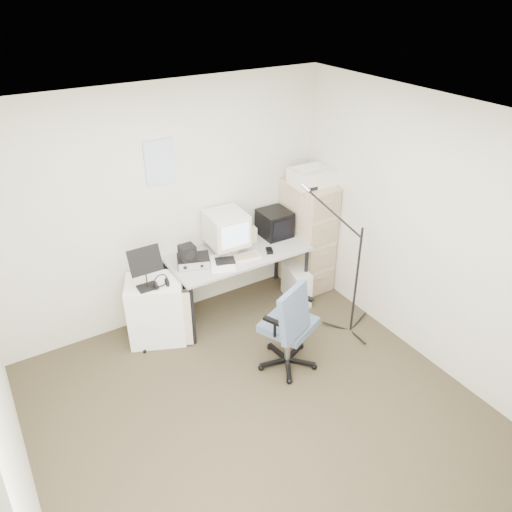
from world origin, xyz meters
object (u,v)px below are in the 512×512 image
desk (239,281)px  side_cart (156,310)px  office_chair (289,323)px  filing_cabinet (308,236)px

desk → side_cart: desk is taller
office_chair → side_cart: 1.39m
side_cart → office_chair: bearing=-25.7°
desk → side_cart: (-0.97, -0.01, -0.02)m
side_cart → desk: bearing=23.9°
filing_cabinet → side_cart: 1.95m
desk → side_cart: 0.97m
filing_cabinet → desk: size_ratio=0.87×
desk → side_cart: size_ratio=2.20×
filing_cabinet → side_cart: filing_cabinet is taller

